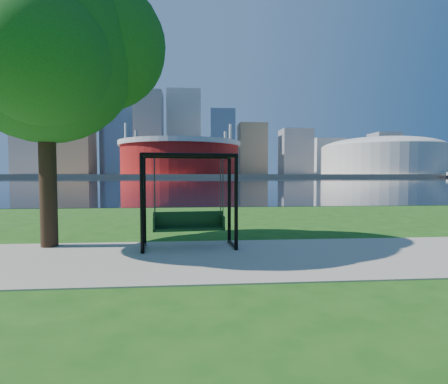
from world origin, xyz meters
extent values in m
plane|color=#1E5114|center=(0.00, 0.00, 0.00)|extent=(900.00, 900.00, 0.00)
cube|color=#9E937F|center=(0.00, -0.50, 0.01)|extent=(120.00, 4.00, 0.03)
cube|color=black|center=(0.00, 102.00, 0.01)|extent=(900.00, 180.00, 0.02)
cube|color=#937F60|center=(0.00, 306.00, 1.00)|extent=(900.00, 228.00, 2.00)
cylinder|color=maroon|center=(-10.00, 235.00, 13.00)|extent=(80.00, 80.00, 22.00)
cylinder|color=silver|center=(-10.00, 235.00, 22.50)|extent=(83.00, 83.00, 3.00)
cylinder|color=silver|center=(22.91, 254.00, 18.00)|extent=(2.00, 2.00, 32.00)
cylinder|color=silver|center=(-42.91, 254.00, 18.00)|extent=(2.00, 2.00, 32.00)
cylinder|color=silver|center=(-42.91, 216.00, 18.00)|extent=(2.00, 2.00, 32.00)
cylinder|color=silver|center=(22.91, 216.00, 18.00)|extent=(2.00, 2.00, 32.00)
cylinder|color=beige|center=(135.00, 235.00, 12.00)|extent=(84.00, 84.00, 20.00)
ellipsoid|color=beige|center=(135.00, 235.00, 21.00)|extent=(84.00, 84.00, 15.12)
cube|color=gray|center=(-140.00, 310.00, 33.00)|extent=(28.00, 28.00, 62.00)
cube|color=#998466|center=(-100.00, 300.00, 46.00)|extent=(26.00, 26.00, 88.00)
cube|color=slate|center=(-70.00, 325.00, 49.50)|extent=(30.00, 24.00, 95.00)
cube|color=gray|center=(-40.00, 305.00, 38.00)|extent=(24.00, 24.00, 72.00)
cube|color=silver|center=(-10.00, 335.00, 42.00)|extent=(32.00, 28.00, 80.00)
cube|color=slate|center=(25.00, 310.00, 31.00)|extent=(22.00, 22.00, 58.00)
cube|color=#998466|center=(55.00, 325.00, 26.00)|extent=(26.00, 26.00, 48.00)
cube|color=gray|center=(95.00, 315.00, 23.00)|extent=(28.00, 24.00, 42.00)
cube|color=silver|center=(135.00, 340.00, 20.00)|extent=(30.00, 26.00, 36.00)
cube|color=gray|center=(185.00, 320.00, 22.00)|extent=(24.00, 24.00, 40.00)
cube|color=#998466|center=(225.00, 335.00, 18.00)|extent=(26.00, 26.00, 32.00)
sphere|color=#998466|center=(-100.00, 300.00, 93.50)|extent=(10.00, 10.00, 10.00)
cylinder|color=black|center=(-1.72, 0.03, 1.22)|extent=(0.10, 0.10, 2.44)
cylinder|color=black|center=(0.60, 0.22, 1.22)|extent=(0.10, 0.10, 2.44)
cylinder|color=black|center=(-1.80, 0.98, 1.22)|extent=(0.10, 0.10, 2.44)
cylinder|color=black|center=(0.52, 1.17, 1.22)|extent=(0.10, 0.10, 2.44)
cylinder|color=black|center=(-0.56, 0.13, 2.44)|extent=(2.33, 0.29, 0.10)
cylinder|color=black|center=(-0.64, 1.07, 2.44)|extent=(2.33, 0.29, 0.10)
cylinder|color=black|center=(-1.76, 0.50, 2.44)|extent=(0.18, 0.96, 0.10)
cylinder|color=black|center=(-1.76, 0.50, 0.08)|extent=(0.16, 0.96, 0.08)
cylinder|color=black|center=(0.56, 0.70, 2.44)|extent=(0.18, 0.96, 0.10)
cylinder|color=black|center=(0.56, 0.70, 0.08)|extent=(0.16, 0.96, 0.08)
cube|color=black|center=(-0.60, 0.60, 0.53)|extent=(1.89, 0.63, 0.06)
cube|color=black|center=(-0.62, 0.81, 0.76)|extent=(1.85, 0.21, 0.40)
cube|color=black|center=(-1.49, 0.52, 0.68)|extent=(0.09, 0.48, 0.36)
cube|color=black|center=(0.29, 0.68, 0.68)|extent=(0.09, 0.48, 0.36)
cylinder|color=#2D2D32|center=(-1.45, 0.33, 1.61)|extent=(0.03, 0.03, 1.54)
cylinder|color=#2D2D32|center=(0.29, 0.48, 1.61)|extent=(0.03, 0.03, 1.54)
cylinder|color=#2D2D32|center=(-1.49, 0.72, 1.61)|extent=(0.03, 0.03, 1.54)
cylinder|color=#2D2D32|center=(0.25, 0.87, 1.61)|extent=(0.03, 0.03, 1.54)
cylinder|color=black|center=(-4.33, 1.10, 2.18)|extent=(0.44, 0.44, 4.37)
sphere|color=#1A5318|center=(-4.33, 1.10, 5.16)|extent=(4.76, 4.76, 4.76)
sphere|color=#1A5318|center=(-3.04, 1.69, 5.56)|extent=(3.57, 3.57, 3.57)
sphere|color=#1A5318|center=(-3.93, 0.00, 4.67)|extent=(3.18, 3.18, 3.18)
sphere|color=#1A5318|center=(-4.92, 2.29, 5.96)|extent=(3.38, 3.38, 3.38)
camera|label=1|loc=(-0.46, -8.53, 1.96)|focal=28.00mm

